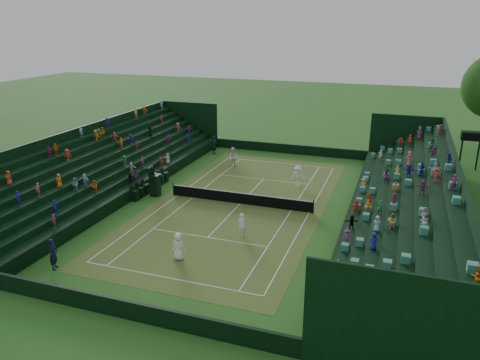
{
  "coord_description": "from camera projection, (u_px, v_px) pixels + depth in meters",
  "views": [
    {
      "loc": [
        11.33,
        -32.2,
        13.56
      ],
      "look_at": [
        0.0,
        0.0,
        2.0
      ],
      "focal_mm": 35.0,
      "sensor_mm": 36.0,
      "label": 1
    }
  ],
  "objects": [
    {
      "name": "ground",
      "position": [
        240.0,
        204.0,
        36.68
      ],
      "size": [
        160.0,
        160.0,
        0.0
      ],
      "primitive_type": "plane",
      "color": "#28631F",
      "rests_on": "ground"
    },
    {
      "name": "court_surface",
      "position": [
        240.0,
        204.0,
        36.68
      ],
      "size": [
        12.97,
        26.77,
        0.01
      ],
      "primitive_type": "cube",
      "color": "#326C24",
      "rests_on": "ground"
    },
    {
      "name": "perimeter_wall_north",
      "position": [
        289.0,
        149.0,
        50.71
      ],
      "size": [
        17.17,
        0.2,
        1.0
      ],
      "primitive_type": "cube",
      "color": "black",
      "rests_on": "ground"
    },
    {
      "name": "perimeter_wall_south",
      "position": [
        130.0,
        310.0,
        22.33
      ],
      "size": [
        17.17,
        0.2,
        1.0
      ],
      "primitive_type": "cube",
      "color": "black",
      "rests_on": "ground"
    },
    {
      "name": "perimeter_wall_east",
      "position": [
        350.0,
        212.0,
        33.85
      ],
      "size": [
        0.2,
        31.77,
        1.0
      ],
      "primitive_type": "cube",
      "color": "black",
      "rests_on": "ground"
    },
    {
      "name": "perimeter_wall_west",
      "position": [
        145.0,
        186.0,
        39.19
      ],
      "size": [
        0.2,
        31.77,
        1.0
      ],
      "primitive_type": "cube",
      "color": "black",
      "rests_on": "ground"
    },
    {
      "name": "north_grandstand",
      "position": [
        413.0,
        206.0,
        32.2
      ],
      "size": [
        6.6,
        32.0,
        4.9
      ],
      "color": "black",
      "rests_on": "ground"
    },
    {
      "name": "south_grandstand",
      "position": [
        101.0,
        169.0,
        40.17
      ],
      "size": [
        6.6,
        32.0,
        4.9
      ],
      "color": "black",
      "rests_on": "ground"
    },
    {
      "name": "tennis_net",
      "position": [
        240.0,
        198.0,
        36.51
      ],
      "size": [
        11.67,
        0.1,
        1.06
      ],
      "color": "black",
      "rests_on": "ground"
    },
    {
      "name": "scoreboard_tower",
      "position": [
        472.0,
        138.0,
        44.39
      ],
      "size": [
        2.0,
        1.0,
        3.7
      ],
      "color": "black",
      "rests_on": "ground"
    },
    {
      "name": "umpire_chair",
      "position": [
        155.0,
        182.0,
        38.11
      ],
      "size": [
        0.86,
        0.86,
        2.71
      ],
      "color": "black",
      "rests_on": "ground"
    },
    {
      "name": "courtside_chairs",
      "position": [
        150.0,
        185.0,
        39.51
      ],
      "size": [
        0.57,
        5.54,
        1.23
      ],
      "color": "black",
      "rests_on": "ground"
    },
    {
      "name": "player_near_west",
      "position": [
        178.0,
        247.0,
        27.88
      ],
      "size": [
        0.84,
        0.56,
        1.7
      ],
      "primitive_type": "imported",
      "rotation": [
        0.0,
        0.0,
        3.16
      ],
      "color": "white",
      "rests_on": "ground"
    },
    {
      "name": "player_near_east",
      "position": [
        242.0,
        225.0,
        30.91
      ],
      "size": [
        0.73,
        0.67,
        1.67
      ],
      "primitive_type": "imported",
      "rotation": [
        0.0,
        0.0,
        3.72
      ],
      "color": "white",
      "rests_on": "ground"
    },
    {
      "name": "player_far_west",
      "position": [
        233.0,
        157.0,
        45.8
      ],
      "size": [
        1.04,
        0.86,
        1.97
      ],
      "primitive_type": "imported",
      "rotation": [
        0.0,
        0.0,
        0.12
      ],
      "color": "silver",
      "rests_on": "ground"
    },
    {
      "name": "player_far_east",
      "position": [
        298.0,
        176.0,
        40.35
      ],
      "size": [
        1.4,
        1.2,
        1.87
      ],
      "primitive_type": "imported",
      "rotation": [
        0.0,
        0.0,
        0.51
      ],
      "color": "white",
      "rests_on": "ground"
    },
    {
      "name": "line_judge_north",
      "position": [
        214.0,
        145.0,
        50.34
      ],
      "size": [
        0.56,
        0.78,
        1.99
      ],
      "primitive_type": "imported",
      "rotation": [
        0.0,
        0.0,
        1.45
      ],
      "color": "black",
      "rests_on": "ground"
    },
    {
      "name": "line_judge_south",
      "position": [
        53.0,
        254.0,
        26.81
      ],
      "size": [
        0.67,
        0.81,
        1.89
      ],
      "primitive_type": "imported",
      "rotation": [
        0.0,
        0.0,
        1.95
      ],
      "color": "black",
      "rests_on": "ground"
    }
  ]
}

